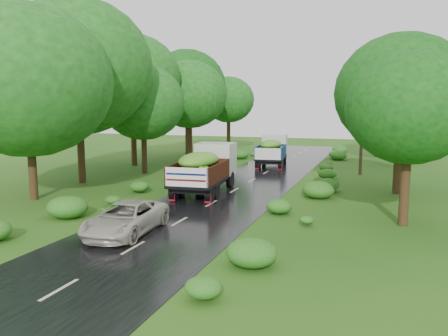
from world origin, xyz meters
The scene contains 10 objects.
ground centered at (0.00, 0.00, 0.00)m, with size 120.00×120.00×0.00m, color #174B10.
road centered at (0.00, 5.00, 0.01)m, with size 6.50×80.00×0.02m, color black.
road_lines centered at (0.00, 6.00, 0.02)m, with size 0.12×69.60×0.00m.
truck_near centered at (-1.42, 10.87, 1.63)m, with size 3.00×7.05×2.89m.
truck_far centered at (-0.51, 24.34, 1.51)m, with size 3.00×6.59×2.67m.
car centered at (-1.24, 1.51, 0.67)m, with size 2.16×4.68×1.30m, color #B8B3A3.
utility_pole centered at (7.15, 21.48, 4.50)m, with size 1.49×0.58×8.74m.
trees_left centered at (-10.37, 19.02, 6.92)m, with size 7.61×33.49×9.91m.
trees_right centered at (9.69, 20.40, 5.58)m, with size 4.29×32.02×7.80m.
shrubs centered at (0.00, 14.00, 0.35)m, with size 11.90×44.00×0.70m.
Camera 1 is at (8.47, -13.63, 5.22)m, focal length 35.00 mm.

